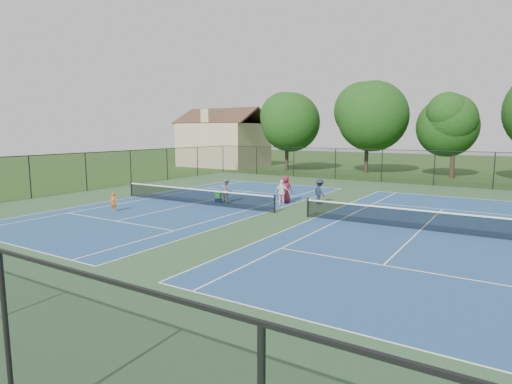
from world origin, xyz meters
The scene contains 16 objects.
ground centered at (0.00, 0.00, 0.00)m, with size 140.00×140.00×0.00m, color #234716.
court_pad centered at (0.00, 0.00, 0.00)m, with size 36.00×36.00×0.01m, color #284829.
tennis_court_left centered at (-7.00, 0.00, 0.10)m, with size 12.00×23.83×1.07m.
tennis_court_right centered at (7.00, 0.00, 0.10)m, with size 12.00×23.83×1.07m.
perimeter_fence centered at (0.00, 0.00, 1.60)m, with size 36.08×36.08×3.02m.
tree_back_a centered at (-13.00, 24.00, 6.04)m, with size 6.80×6.80×9.15m.
tree_back_b centered at (-4.00, 26.00, 6.60)m, with size 7.60×7.60×10.03m.
tree_back_c centered at (5.00, 25.00, 5.48)m, with size 6.00×6.00×8.40m.
clapboard_house centered at (-23.00, 25.00, 3.09)m, with size 10.80×8.10×7.65m.
child_player centered at (-9.32, -4.62, 0.56)m, with size 0.41×0.27×1.12m, color orange.
instructor centered at (-5.52, 1.43, 0.79)m, with size 0.76×0.60×1.57m, color gray.
bystander_a centered at (-1.94, 2.49, 0.82)m, with size 0.96×0.40×1.63m, color white.
bystander_b centered at (-0.08, 4.16, 0.82)m, with size 1.06×0.61×1.64m, color #1A273A.
bystander_c centered at (-2.16, 3.42, 0.91)m, with size 0.89×0.58×1.82m, color maroon.
ball_crate centered at (-5.97, 1.15, 0.15)m, with size 0.35×0.32×0.29m, color navy.
ball_hopper centered at (-5.97, 1.15, 0.50)m, with size 0.33×0.28×0.42m, color green.
Camera 1 is at (10.91, -21.15, 4.74)m, focal length 30.00 mm.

